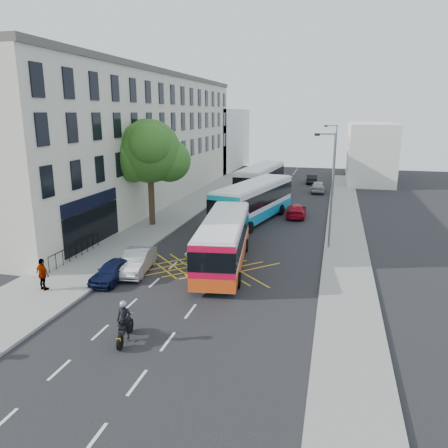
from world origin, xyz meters
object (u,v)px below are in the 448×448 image
Objects in this scene: distant_car_silver at (318,187)px; distant_car_grey at (275,180)px; bus_far at (261,180)px; lamp_near at (331,185)px; lamp_far at (334,157)px; distant_car_dark at (312,179)px; motorbike at (124,322)px; street_tree at (149,152)px; bus_near at (224,241)px; parked_car_silver at (137,261)px; pedestrian_far at (43,274)px; parked_car_blue at (113,271)px; red_hatchback at (296,210)px; bus_mid at (254,201)px.

distant_car_grey is at bearing -31.83° from distant_car_silver.
distant_car_silver is at bearing 34.13° from bus_far.
distant_car_silver is (-1.68, 23.15, -3.91)m from lamp_near.
distant_car_dark is at bearing 105.96° from lamp_far.
distant_car_dark is at bearing 73.80° from motorbike.
street_tree is 30.10m from distant_car_dark.
bus_far is 35.01m from motorbike.
distant_car_silver is at bearing 72.88° from bus_near.
distant_car_grey is (3.62, 34.48, 0.05)m from parked_car_silver.
street_tree is 4.98× the size of pedestrian_far.
parked_car_blue is (-3.59, -28.91, -1.20)m from bus_far.
pedestrian_far reaches higher than red_hatchback.
lamp_near is 23.54m from distant_car_silver.
pedestrian_far is (-14.61, -31.75, -3.58)m from lamp_far.
distant_car_silver is (9.42, 30.79, 0.01)m from parked_car_silver.
bus_near reaches higher than motorbike.
parked_car_blue is at bearing 73.35° from distant_car_silver.
street_tree is 0.70× the size of bus_mid.
parked_car_silver is 1.00× the size of red_hatchback.
motorbike is at bearing -54.79° from parked_car_blue.
lamp_far reaches higher than pedestrian_far.
lamp_far is 1.94× the size of distant_car_silver.
motorbike is (0.23, -34.99, -0.94)m from bus_far.
parked_car_silver is 0.79× the size of distant_car_grey.
street_tree is 1.65× the size of distant_car_grey.
parked_car_blue is (-11.80, -9.31, -4.01)m from lamp_near.
bus_near is 10.49m from motorbike.
street_tree is at bearing 57.83° from distant_car_silver.
bus_mid reaches higher than bus_near.
parked_car_blue is (2.91, -12.27, -5.68)m from street_tree.
distant_car_silver is at bearing 118.03° from lamp_far.
bus_near is (-6.31, -5.06, -3.01)m from lamp_near.
parked_car_blue is at bearing -99.23° from distant_car_grey.
distant_car_dark is (-2.88, 30.06, -3.97)m from lamp_near.
bus_mid is 20.33m from pedestrian_far.
bus_far reaches higher than motorbike.
bus_near reaches higher than parked_car_blue.
lamp_near is 30.46m from distant_car_dark.
motorbike reaches higher than distant_car_silver.
bus_mid is at bearing 76.74° from motorbike.
bus_far is at bearing 109.65° from bus_mid.
parked_car_silver is 2.38× the size of pedestrian_far.
motorbike is 0.49× the size of red_hatchback.
distant_car_grey is 1.35× the size of distant_car_dark.
bus_mid is at bearing -116.89° from lamp_far.
distant_car_grey reaches higher than distant_car_dark.
bus_near is at bearing 80.41° from distant_car_dark.
distant_car_grey is (0.73, 7.24, -1.07)m from bus_far.
lamp_near is at bearing 41.33° from parked_car_blue.
parked_car_blue is at bearing -95.11° from bus_mid.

